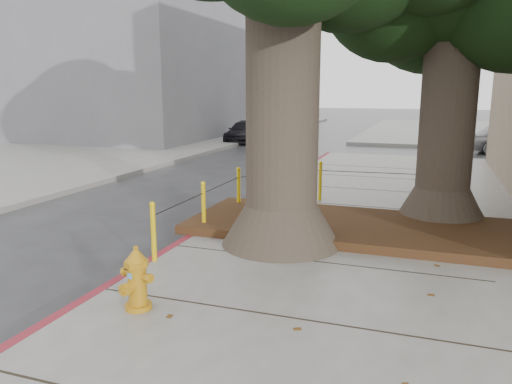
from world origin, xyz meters
TOP-DOWN VIEW (x-y plane):
  - ground at (0.00, 0.00)m, footprint 140.00×140.00m
  - sidewalk_far at (6.00, 30.00)m, footprint 16.00×20.00m
  - sidewalk_opposite at (-14.00, 10.00)m, footprint 14.00×60.00m
  - curb_red at (-2.00, 2.50)m, footprint 0.14×26.00m
  - planter_bed at (0.90, 3.90)m, footprint 6.40×2.60m
  - building_far_grey at (-15.00, 22.00)m, footprint 12.00×16.00m
  - building_far_white at (-17.00, 45.00)m, footprint 12.00×18.00m
  - bollard_ring at (-0.87, 4.38)m, footprint 3.79×5.39m
  - fire_hydrant at (-1.20, -0.37)m, footprint 0.42×0.40m
  - car_dark at (-7.36, 19.60)m, footprint 1.88×3.83m

SIDE VIEW (x-z plane):
  - ground at x=0.00m, z-range 0.00..0.00m
  - sidewalk_far at x=6.00m, z-range 0.00..0.15m
  - sidewalk_opposite at x=-14.00m, z-range 0.00..0.15m
  - curb_red at x=-2.00m, z-range -0.01..0.15m
  - planter_bed at x=0.90m, z-range 0.15..0.31m
  - fire_hydrant at x=-1.20m, z-range 0.14..0.93m
  - car_dark at x=-7.36m, z-range 0.00..1.07m
  - bollard_ring at x=-0.87m, z-range 0.19..1.14m
  - building_far_grey at x=-15.00m, z-range 0.00..12.00m
  - building_far_white at x=-17.00m, z-range 0.00..15.00m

